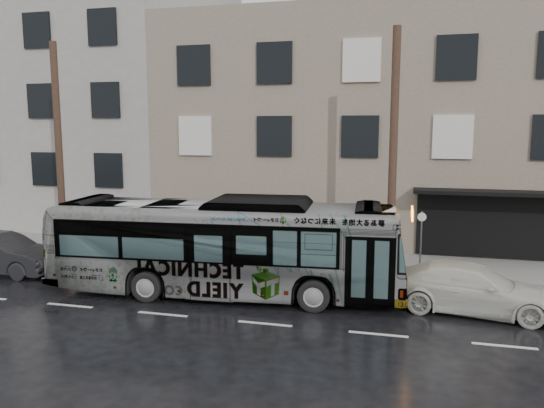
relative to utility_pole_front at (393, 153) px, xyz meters
The scene contains 10 objects.
ground 8.65m from the utility_pole_front, 153.08° to the right, with size 120.00×120.00×0.00m, color black.
sidewalk 8.11m from the utility_pole_front, 166.17° to the left, with size 90.00×3.60×0.15m, color gray.
building_taupe 9.56m from the utility_pole_front, 99.07° to the left, with size 20.00×12.00×11.00m, color gray.
building_grey 27.02m from the utility_pole_front, 156.02° to the left, with size 26.00×15.00×16.00m, color #A6A39D.
utility_pole_front is the anchor object (origin of this frame).
utility_pole_rear 14.00m from the utility_pole_front, behind, with size 0.30×0.30×9.00m, color #513628.
sign_post 3.48m from the utility_pole_front, ahead, with size 0.06×0.06×2.40m, color slate.
bus 7.02m from the utility_pole_front, 146.79° to the right, with size 2.76×11.81×3.29m, color #B2B2B2.
white_sedan 5.69m from the utility_pole_front, 51.95° to the right, with size 2.05×5.05×1.46m, color silver.
dark_sedan 15.35m from the utility_pole_front, 167.66° to the right, with size 1.62×4.65×1.53m, color black.
Camera 1 is at (6.97, -16.57, 5.59)m, focal length 35.00 mm.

